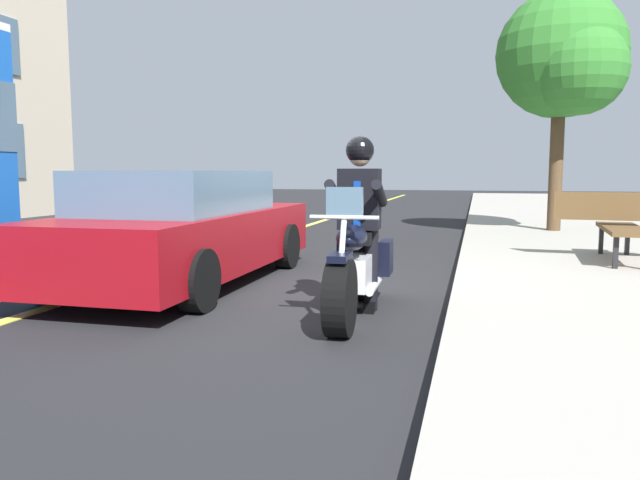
# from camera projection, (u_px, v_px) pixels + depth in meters

# --- Properties ---
(ground_plane) EXTENTS (80.00, 80.00, 0.00)m
(ground_plane) POSITION_uv_depth(u_px,v_px,m) (278.00, 291.00, 7.16)
(ground_plane) COLOR black
(lane_center_stripe) EXTENTS (60.00, 0.16, 0.01)m
(lane_center_stripe) POSITION_uv_depth(u_px,v_px,m) (127.00, 283.00, 7.66)
(lane_center_stripe) COLOR #E5DB4C
(lane_center_stripe) RESTS_ON ground_plane
(motorcycle_main) EXTENTS (2.22, 0.63, 1.26)m
(motorcycle_main) POSITION_uv_depth(u_px,v_px,m) (356.00, 269.00, 5.95)
(motorcycle_main) COLOR black
(motorcycle_main) RESTS_ON ground_plane
(rider_main) EXTENTS (0.63, 0.56, 1.74)m
(rider_main) POSITION_uv_depth(u_px,v_px,m) (359.00, 208.00, 6.07)
(rider_main) COLOR black
(rider_main) RESTS_ON ground_plane
(car_silver) EXTENTS (4.60, 1.92, 1.40)m
(car_silver) POSITION_uv_depth(u_px,v_px,m) (184.00, 229.00, 7.55)
(car_silver) COLOR maroon
(car_silver) RESTS_ON ground_plane
(bench_sidewalk) EXTENTS (1.83, 1.80, 0.95)m
(bench_sidewalk) POSITION_uv_depth(u_px,v_px,m) (622.00, 220.00, 8.54)
(bench_sidewalk) COLOR brown
(bench_sidewalk) RESTS_ON sidewalk_curb
(street_tree_curbside) EXTENTS (2.80, 2.60, 4.94)m
(street_tree_curbside) POSITION_uv_depth(u_px,v_px,m) (565.00, 59.00, 12.41)
(street_tree_curbside) COLOR #4C3823
(street_tree_curbside) RESTS_ON sidewalk_curb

